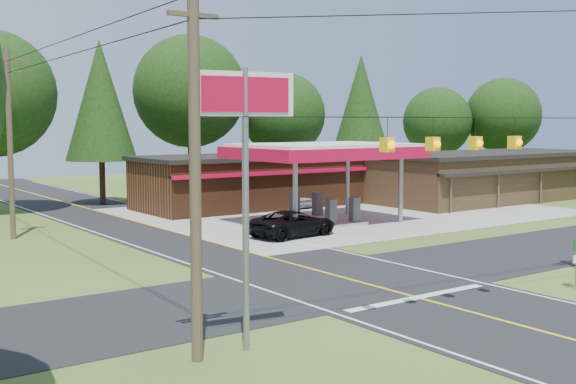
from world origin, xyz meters
TOP-DOWN VIEW (x-y plane):
  - ground at (0.00, 0.00)m, footprint 120.00×120.00m
  - main_highway at (0.00, 0.00)m, footprint 8.00×120.00m
  - cross_road at (0.00, 0.00)m, footprint 70.00×7.00m
  - lane_center_yellow at (0.00, 0.00)m, footprint 0.15×110.00m
  - gas_canopy at (9.00, 13.00)m, footprint 10.60×7.40m
  - convenience_store at (10.00, 22.98)m, footprint 16.40×7.55m
  - strip_building at (28.00, 15.98)m, footprint 20.40×8.75m
  - utility_pole_near_left at (-9.50, -5.00)m, footprint 1.80×0.30m
  - utility_pole_far_left at (-8.00, 18.00)m, footprint 1.80×0.30m
  - overhead_beacons at (-1.00, -6.00)m, footprint 17.04×2.04m
  - treeline_backdrop at (0.82, 24.01)m, footprint 70.27×51.59m
  - suv_car at (4.50, 10.00)m, footprint 5.60×5.60m
  - sedan_car at (12.00, 21.00)m, footprint 4.76×4.76m
  - big_stop_sign at (-8.00, -5.01)m, footprint 2.80×0.51m

SIDE VIEW (x-z plane):
  - ground at x=0.00m, z-range 0.00..0.00m
  - main_highway at x=0.00m, z-range 0.00..0.02m
  - cross_road at x=0.00m, z-range 0.00..0.03m
  - lane_center_yellow at x=0.00m, z-range 0.02..0.03m
  - sedan_car at x=12.00m, z-range 0.00..1.38m
  - suv_car at x=4.50m, z-range 0.00..1.40m
  - strip_building at x=28.00m, z-range 0.01..3.81m
  - convenience_store at x=10.00m, z-range 0.02..3.82m
  - gas_canopy at x=9.00m, z-range 1.83..6.70m
  - utility_pole_near_left at x=-9.50m, z-range 0.20..10.20m
  - utility_pole_far_left at x=-8.00m, z-range 0.20..10.20m
  - big_stop_sign at x=-8.00m, z-range 1.92..9.50m
  - overhead_beacons at x=-1.00m, z-range 5.70..6.73m
  - treeline_backdrop at x=0.82m, z-range 0.84..14.14m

